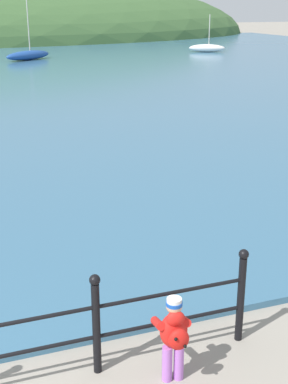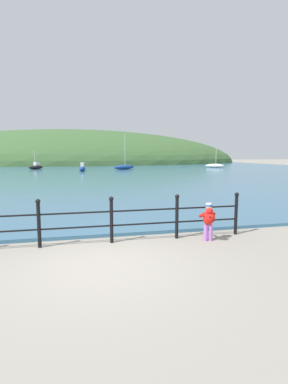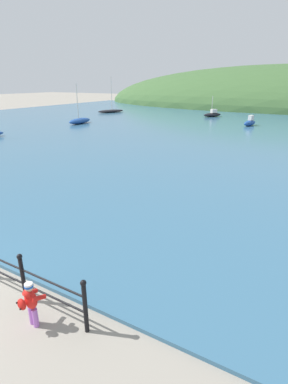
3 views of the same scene
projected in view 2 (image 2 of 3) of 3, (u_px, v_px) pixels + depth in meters
ground_plane at (100, 265)px, 6.21m from camera, size 200.00×200.00×0.00m
water at (77, 172)px, 37.09m from camera, size 80.00×60.00×0.10m
far_hillside at (75, 163)px, 72.38m from camera, size 80.44×44.24×15.78m
iron_railing at (76, 220)px, 7.47m from camera, size 8.98×0.12×1.21m
child_in_coat at (209, 218)px, 7.84m from camera, size 0.41×0.55×1.00m
boat_green_fishing at (82, 168)px, 37.57m from camera, size 1.20×2.37×1.10m
boat_far_right at (36, 167)px, 42.34m from camera, size 2.35×2.78×2.71m
boat_white_sailboat at (215, 166)px, 46.63m from camera, size 2.98×2.05×2.93m
boat_mid_harbor at (124, 167)px, 41.85m from camera, size 3.71×2.97×4.87m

